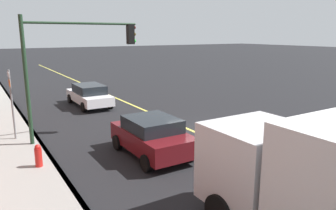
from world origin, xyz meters
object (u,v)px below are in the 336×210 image
(car_white, at_px, (89,95))
(fire_hydrant, at_px, (39,158))
(traffic_light_mast, at_px, (74,55))
(street_sign_post, at_px, (12,100))
(car_maroon, at_px, (152,136))

(car_white, height_order, fire_hydrant, car_white)
(car_white, distance_m, traffic_light_mast, 7.44)
(car_white, height_order, street_sign_post, street_sign_post)
(car_maroon, height_order, car_white, car_maroon)
(car_maroon, relative_size, car_white, 0.84)
(car_maroon, xyz_separation_m, fire_hydrant, (0.75, 4.01, -0.31))
(traffic_light_mast, bearing_deg, car_maroon, -151.08)
(street_sign_post, xyz_separation_m, fire_hydrant, (-3.70, -0.30, -1.37))
(car_maroon, distance_m, car_white, 9.70)
(car_maroon, bearing_deg, car_white, -4.09)
(car_maroon, relative_size, street_sign_post, 1.21)
(street_sign_post, height_order, fire_hydrant, street_sign_post)
(car_white, height_order, traffic_light_mast, traffic_light_mast)
(car_maroon, distance_m, street_sign_post, 6.29)
(car_white, distance_m, street_sign_post, 7.32)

